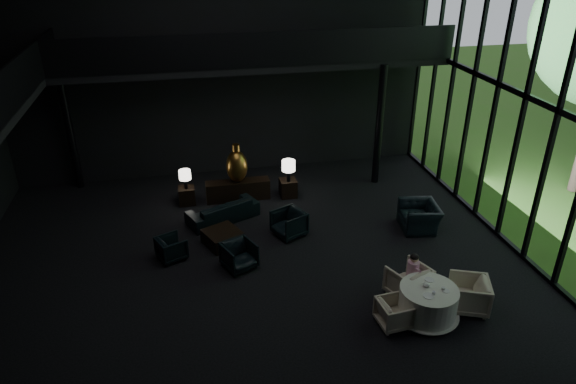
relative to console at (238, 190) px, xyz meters
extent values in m
cube|color=black|center=(-0.07, -3.67, -0.32)|extent=(14.00, 12.00, 0.02)
cube|color=black|center=(-0.07, 2.33, 3.68)|extent=(14.00, 0.04, 8.00)
cube|color=black|center=(-0.07, -9.67, 3.68)|extent=(14.00, 0.04, 8.00)
cube|color=black|center=(0.93, 1.33, 3.68)|extent=(12.00, 2.00, 0.25)
cube|color=black|center=(0.93, 0.33, 4.28)|extent=(12.00, 0.06, 1.00)
cylinder|color=black|center=(-5.07, 2.03, 1.68)|extent=(0.24, 0.24, 4.00)
cylinder|color=black|center=(4.73, 0.33, 1.68)|extent=(0.24, 0.24, 4.00)
cube|color=black|center=(0.00, 0.00, 0.00)|extent=(2.01, 0.46, 0.64)
ellipsoid|color=olive|center=(0.00, -0.02, 0.83)|extent=(0.66, 0.66, 1.03)
cylinder|color=olive|center=(0.00, -0.02, 1.45)|extent=(0.23, 0.23, 0.21)
cube|color=black|center=(-1.60, 0.06, -0.05)|extent=(0.50, 0.50, 0.55)
cylinder|color=black|center=(-1.60, 0.00, 0.39)|extent=(0.11, 0.11, 0.32)
cylinder|color=white|center=(-1.60, 0.00, 0.69)|extent=(0.36, 0.36, 0.29)
cube|color=black|center=(1.60, -0.11, -0.04)|extent=(0.52, 0.52, 0.57)
cylinder|color=black|center=(1.60, -0.19, 0.43)|extent=(0.13, 0.13, 0.37)
cylinder|color=white|center=(1.60, -0.19, 0.79)|extent=(0.42, 0.42, 0.34)
imported|color=black|center=(-0.60, -1.21, 0.10)|extent=(2.20, 1.41, 0.83)
imported|color=black|center=(-2.10, -2.96, -0.02)|extent=(0.74, 0.76, 0.60)
imported|color=black|center=(1.12, -2.47, 0.11)|extent=(1.06, 1.08, 0.86)
imported|color=black|center=(-0.44, -3.74, 0.06)|extent=(0.96, 0.94, 0.77)
imported|color=black|center=(4.85, -2.87, 0.22)|extent=(0.96, 1.32, 1.07)
cube|color=black|center=(-0.75, -2.55, -0.12)|extent=(1.17, 1.17, 0.39)
cylinder|color=white|center=(3.36, -6.47, 0.06)|extent=(1.27, 1.27, 0.75)
cone|color=white|center=(3.36, -6.47, -0.27)|extent=(1.43, 1.43, 0.10)
imported|color=beige|center=(3.27, -5.67, 0.15)|extent=(1.16, 1.13, 0.93)
imported|color=beige|center=(4.38, -6.41, 0.14)|extent=(1.12, 1.15, 0.93)
imported|color=beige|center=(2.56, -6.57, -0.01)|extent=(0.62, 0.65, 0.62)
cylinder|color=beige|center=(3.40, -5.57, 0.33)|extent=(0.28, 0.28, 0.39)
sphere|color=#D8A884|center=(3.40, -5.57, 0.62)|extent=(0.20, 0.20, 0.20)
ellipsoid|color=black|center=(3.40, -5.57, 0.65)|extent=(0.21, 0.21, 0.14)
cylinder|color=white|center=(3.22, -6.69, 0.44)|extent=(0.29, 0.29, 0.01)
cylinder|color=white|center=(3.50, -6.17, 0.44)|extent=(0.27, 0.27, 0.01)
cylinder|color=white|center=(3.67, -6.61, 0.44)|extent=(0.20, 0.20, 0.01)
cylinder|color=white|center=(3.63, -6.56, 0.47)|extent=(0.10, 0.10, 0.06)
ellipsoid|color=white|center=(3.33, -6.37, 0.47)|extent=(0.16, 0.16, 0.08)
cylinder|color=#99999E|center=(3.36, -6.67, 0.47)|extent=(0.08, 0.08, 0.07)
camera|label=1|loc=(-1.49, -14.55, 7.27)|focal=32.00mm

